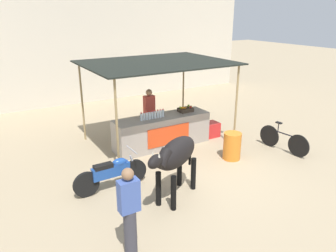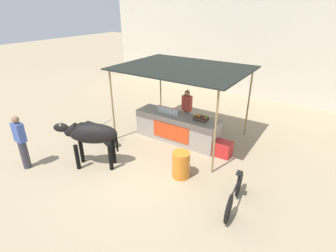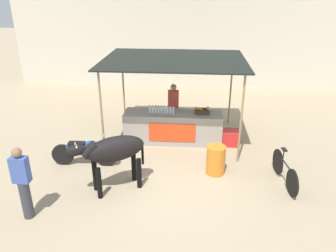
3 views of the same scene
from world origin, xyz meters
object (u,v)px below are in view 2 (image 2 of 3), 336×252
(cow, at_px, (91,135))
(motorcycle_parked, at_px, (96,131))
(stall_counter, at_px, (177,128))
(passerby_on_street, at_px, (21,142))
(fruit_crate, at_px, (201,118))
(vendor_behind_counter, at_px, (187,111))
(cooler_box, at_px, (222,149))
(water_barrel, at_px, (181,165))
(bicycle_leaning, at_px, (234,195))

(cow, bearing_deg, motorcycle_parked, 134.94)
(stall_counter, height_order, motorcycle_parked, stall_counter)
(cow, bearing_deg, passerby_on_street, -143.85)
(fruit_crate, height_order, vendor_behind_counter, vendor_behind_counter)
(cooler_box, bearing_deg, fruit_crate, 170.23)
(cooler_box, xyz_separation_m, cow, (-2.96, -2.64, 0.79))
(water_barrel, relative_size, passerby_on_street, 0.47)
(bicycle_leaning, bearing_deg, fruit_crate, 132.58)
(stall_counter, relative_size, passerby_on_street, 1.82)
(bicycle_leaning, xyz_separation_m, passerby_on_street, (-5.73, -1.75, 0.50))
(stall_counter, bearing_deg, motorcycle_parked, -143.75)
(cow, height_order, motorcycle_parked, cow)
(cow, height_order, passerby_on_street, passerby_on_street)
(fruit_crate, bearing_deg, water_barrel, -79.12)
(fruit_crate, xyz_separation_m, cow, (-2.10, -2.79, -0.00))
(water_barrel, xyz_separation_m, cow, (-2.45, -0.94, 0.65))
(water_barrel, bearing_deg, cooler_box, 73.26)
(vendor_behind_counter, distance_m, bicycle_leaning, 4.17)
(vendor_behind_counter, distance_m, cow, 3.69)
(cooler_box, bearing_deg, stall_counter, 176.82)
(cow, bearing_deg, fruit_crate, 53.06)
(passerby_on_street, bearing_deg, vendor_behind_counter, 59.18)
(water_barrel, xyz_separation_m, bicycle_leaning, (1.67, -0.35, -0.04))
(vendor_behind_counter, distance_m, cooler_box, 2.07)
(bicycle_leaning, bearing_deg, stall_counter, 143.45)
(vendor_behind_counter, bearing_deg, passerby_on_street, -120.82)
(water_barrel, bearing_deg, bicycle_leaning, -11.93)
(passerby_on_street, bearing_deg, cow, 36.15)
(vendor_behind_counter, xyz_separation_m, water_barrel, (1.28, -2.55, -0.46))
(cooler_box, bearing_deg, cow, -138.33)
(cooler_box, bearing_deg, vendor_behind_counter, 154.57)
(stall_counter, relative_size, water_barrel, 3.88)
(stall_counter, bearing_deg, bicycle_leaning, -36.55)
(stall_counter, xyz_separation_m, water_barrel, (1.23, -1.80, -0.09))
(fruit_crate, xyz_separation_m, passerby_on_street, (-3.70, -3.96, -0.19))
(stall_counter, distance_m, motorcycle_parked, 2.83)
(stall_counter, xyz_separation_m, fruit_crate, (0.88, 0.05, 0.55))
(motorcycle_parked, xyz_separation_m, passerby_on_street, (-0.54, -2.23, 0.42))
(motorcycle_parked, relative_size, passerby_on_street, 1.09)
(cow, height_order, bicycle_leaning, cow)
(water_barrel, bearing_deg, vendor_behind_counter, 116.54)
(vendor_behind_counter, relative_size, cow, 0.94)
(vendor_behind_counter, height_order, water_barrel, vendor_behind_counter)
(vendor_behind_counter, height_order, cow, vendor_behind_counter)
(vendor_behind_counter, bearing_deg, water_barrel, -63.46)
(cow, bearing_deg, bicycle_leaning, 8.04)
(fruit_crate, xyz_separation_m, bicycle_leaning, (2.03, -2.21, -0.69))
(vendor_behind_counter, xyz_separation_m, bicycle_leaning, (2.95, -2.91, -0.50))
(motorcycle_parked, bearing_deg, cooler_box, 21.36)
(motorcycle_parked, xyz_separation_m, bicycle_leaning, (5.19, -0.48, -0.08))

